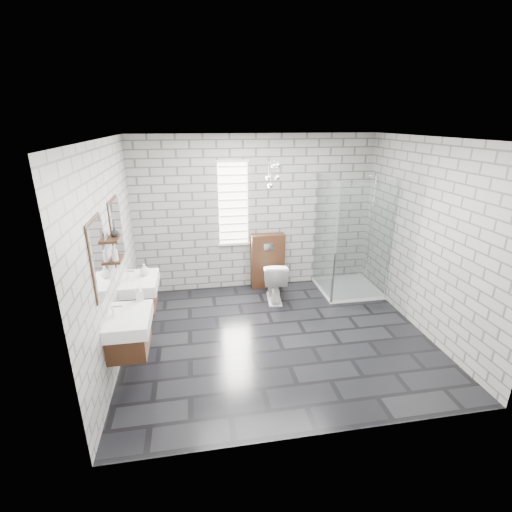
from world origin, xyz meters
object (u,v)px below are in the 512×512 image
object	(u,v)px
toilet	(274,280)
vanity_left	(126,322)
shower_enclosure	(347,266)
cistern_panel	(268,261)
vanity_right	(137,285)

from	to	relation	value
toilet	vanity_left	bearing A→B (deg)	46.04
vanity_left	shower_enclosure	xyz separation A→B (m)	(3.41, 1.78, -0.25)
cistern_panel	toilet	bearing A→B (deg)	-90.00
toilet	cistern_panel	bearing A→B (deg)	-83.49
vanity_right	shower_enclosure	distance (m)	3.50
vanity_right	shower_enclosure	bearing A→B (deg)	12.30
vanity_left	vanity_right	distance (m)	1.04
shower_enclosure	toilet	world-z (taller)	shower_enclosure
vanity_left	cistern_panel	bearing A→B (deg)	47.49
shower_enclosure	toilet	xyz separation A→B (m)	(-1.30, -0.04, -0.15)
vanity_right	shower_enclosure	world-z (taller)	shower_enclosure
vanity_right	toilet	size ratio (longest dim) A/B	2.23
vanity_left	toilet	world-z (taller)	vanity_left
shower_enclosure	cistern_panel	bearing A→B (deg)	158.35
shower_enclosure	toilet	distance (m)	1.31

